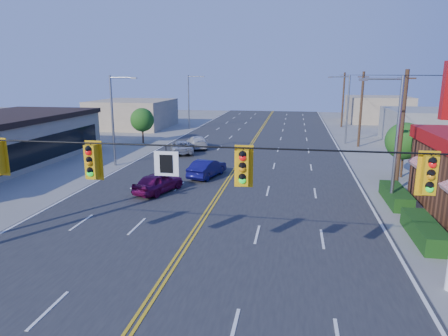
% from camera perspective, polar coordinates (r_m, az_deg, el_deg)
% --- Properties ---
extents(ground, '(160.00, 160.00, 0.00)m').
position_cam_1_polar(ground, '(14.56, -12.27, -20.63)').
color(ground, gray).
rests_on(ground, ground).
extents(road, '(20.00, 120.00, 0.06)m').
position_cam_1_polar(road, '(32.49, 1.06, -1.08)').
color(road, '#2D2D30').
rests_on(road, ground).
extents(signal_span, '(24.32, 0.34, 9.00)m').
position_cam_1_polar(signal_span, '(12.59, -13.85, -1.68)').
color(signal_span, '#47301E').
rests_on(signal_span, ground).
extents(streetlight_se, '(2.55, 0.25, 8.00)m').
position_cam_1_polar(streetlight_se, '(26.02, 23.10, 4.36)').
color(streetlight_se, gray).
rests_on(streetlight_se, ground).
extents(streetlight_ne, '(2.55, 0.25, 8.00)m').
position_cam_1_polar(streetlight_ne, '(49.58, 17.04, 8.54)').
color(streetlight_ne, gray).
rests_on(streetlight_ne, ground).
extents(streetlight_sw, '(2.55, 0.25, 8.00)m').
position_cam_1_polar(streetlight_sw, '(36.81, -15.37, 7.23)').
color(streetlight_sw, gray).
rests_on(streetlight_sw, ground).
extents(streetlight_nw, '(2.55, 0.25, 8.00)m').
position_cam_1_polar(streetlight_nw, '(61.26, -4.88, 9.84)').
color(streetlight_nw, gray).
rests_on(streetlight_nw, ground).
extents(utility_pole_near, '(0.28, 0.28, 8.40)m').
position_cam_1_polar(utility_pole_near, '(30.25, 24.00, 4.77)').
color(utility_pole_near, '#47301E').
rests_on(utility_pole_near, ground).
extents(utility_pole_mid, '(0.28, 0.28, 8.40)m').
position_cam_1_polar(utility_pole_mid, '(47.82, 18.98, 7.88)').
color(utility_pole_mid, '#47301E').
rests_on(utility_pole_mid, ground).
extents(utility_pole_far, '(0.28, 0.28, 8.40)m').
position_cam_1_polar(utility_pole_far, '(65.62, 16.64, 9.29)').
color(utility_pole_far, '#47301E').
rests_on(utility_pole_far, ground).
extents(tree_kfc_rear, '(2.94, 2.94, 4.41)m').
position_cam_1_polar(tree_kfc_rear, '(34.58, 24.37, 3.53)').
color(tree_kfc_rear, '#47301E').
rests_on(tree_kfc_rear, ground).
extents(tree_west, '(2.80, 2.80, 4.20)m').
position_cam_1_polar(tree_west, '(48.81, -11.61, 6.75)').
color(tree_west, '#47301E').
rests_on(tree_west, ground).
extents(bld_east_mid, '(12.00, 10.00, 4.00)m').
position_cam_1_polar(bld_east_mid, '(54.22, 28.48, 5.20)').
color(bld_east_mid, gray).
rests_on(bld_east_mid, ground).
extents(bld_west_far, '(11.00, 12.00, 4.20)m').
position_cam_1_polar(bld_west_far, '(64.41, -12.85, 7.57)').
color(bld_west_far, tan).
rests_on(bld_west_far, ground).
extents(bld_east_far, '(10.00, 10.00, 4.40)m').
position_cam_1_polar(bld_east_far, '(74.68, 21.11, 7.83)').
color(bld_east_far, tan).
rests_on(bld_east_far, ground).
extents(car_magenta, '(2.92, 4.47, 1.41)m').
position_cam_1_polar(car_magenta, '(28.03, -9.37, -2.15)').
color(car_magenta, maroon).
rests_on(car_magenta, ground).
extents(car_blue, '(2.52, 4.54, 1.42)m').
position_cam_1_polar(car_blue, '(31.86, -2.43, -0.12)').
color(car_blue, '#0E0D4C').
rests_on(car_blue, ground).
extents(car_white, '(3.58, 5.00, 1.34)m').
position_cam_1_polar(car_white, '(44.56, -3.87, 3.64)').
color(car_white, silver).
rests_on(car_white, ground).
extents(car_silver, '(3.65, 5.18, 1.31)m').
position_cam_1_polar(car_silver, '(41.79, -6.10, 2.94)').
color(car_silver, silver).
rests_on(car_silver, ground).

